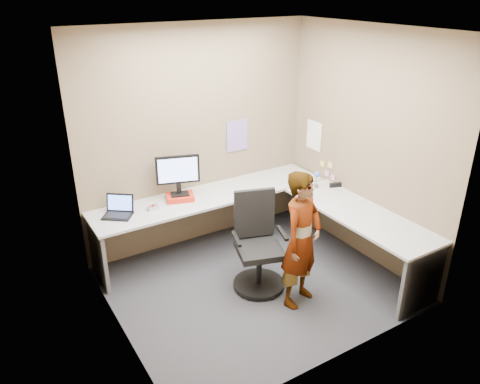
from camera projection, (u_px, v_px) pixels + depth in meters
ground at (255, 285)px, 5.22m from camera, size 3.00×3.00×0.00m
wall_back at (198, 138)px, 5.67m from camera, size 3.00×0.00×3.00m
wall_right at (366, 147)px, 5.38m from camera, size 0.00×2.70×2.70m
wall_left at (109, 207)px, 3.95m from camera, size 0.00×2.70×2.70m
ceiling at (259, 30)px, 4.11m from camera, size 3.00×3.00×0.00m
desk at (269, 215)px, 5.48m from camera, size 2.98×2.58×0.73m
paper_ream at (180, 197)px, 5.53m from camera, size 0.37×0.32×0.06m
monitor at (178, 172)px, 5.41m from camera, size 0.49×0.22×0.48m
laptop at (119, 210)px, 5.16m from camera, size 0.40×0.39×0.22m
trackball_mouse at (153, 207)px, 5.29m from camera, size 0.12×0.08×0.07m
origami at (237, 195)px, 5.60m from camera, size 0.10×0.10×0.06m
stapler at (335, 185)px, 5.87m from camera, size 0.15×0.09×0.05m
flower at (317, 177)px, 5.80m from camera, size 0.07×0.07×0.22m
calendar_purple at (237, 136)px, 5.95m from camera, size 0.30×0.01×0.40m
calendar_white at (314, 136)px, 6.11m from camera, size 0.01×0.28×0.38m
sticky_note_a at (330, 165)px, 5.97m from camera, size 0.01×0.07×0.07m
sticky_note_b at (327, 173)px, 6.06m from camera, size 0.01×0.07×0.07m
sticky_note_c at (333, 178)px, 5.97m from camera, size 0.01×0.07×0.07m
sticky_note_d at (322, 164)px, 6.09m from camera, size 0.01×0.07×0.07m
office_chair at (258, 250)px, 5.06m from camera, size 0.61×0.59×1.06m
person at (302, 240)px, 4.67m from camera, size 0.62×0.51×1.46m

